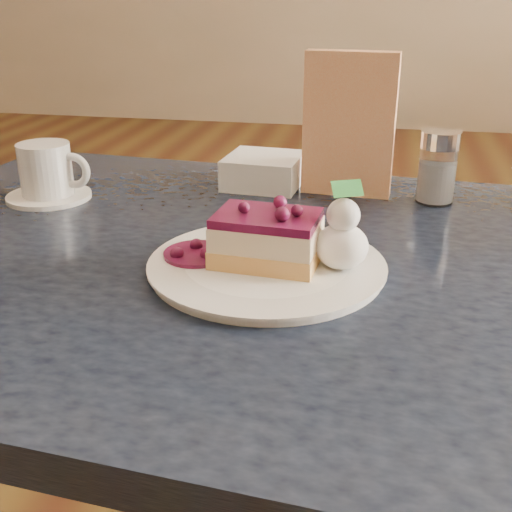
% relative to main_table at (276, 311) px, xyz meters
% --- Properties ---
extents(main_table, '(1.38, 0.98, 0.82)m').
position_rel_main_table_xyz_m(main_table, '(0.00, 0.00, 0.00)').
color(main_table, '#1A2231').
rests_on(main_table, ground).
extents(dessert_plate, '(0.30, 0.30, 0.01)m').
position_rel_main_table_xyz_m(dessert_plate, '(-0.00, -0.05, 0.09)').
color(dessert_plate, white).
rests_on(dessert_plate, main_table).
extents(cheesecake_slice, '(0.14, 0.10, 0.07)m').
position_rel_main_table_xyz_m(cheesecake_slice, '(-0.00, -0.05, 0.13)').
color(cheesecake_slice, '#ECA055').
rests_on(cheesecake_slice, dessert_plate).
extents(whipped_cream, '(0.07, 0.07, 0.06)m').
position_rel_main_table_xyz_m(whipped_cream, '(0.09, -0.05, 0.13)').
color(whipped_cream, white).
rests_on(whipped_cream, dessert_plate).
extents(berry_sauce, '(0.09, 0.09, 0.01)m').
position_rel_main_table_xyz_m(berry_sauce, '(-0.10, -0.05, 0.10)').
color(berry_sauce, '#43122A').
rests_on(berry_sauce, dessert_plate).
extents(coffee_set, '(0.15, 0.14, 0.10)m').
position_rel_main_table_xyz_m(coffee_set, '(-0.42, 0.17, 0.13)').
color(coffee_set, white).
rests_on(coffee_set, main_table).
extents(menu_card, '(0.16, 0.05, 0.24)m').
position_rel_main_table_xyz_m(menu_card, '(0.07, 0.30, 0.21)').
color(menu_card, beige).
rests_on(menu_card, main_table).
extents(sugar_shaker, '(0.07, 0.07, 0.12)m').
position_rel_main_table_xyz_m(sugar_shaker, '(0.22, 0.28, 0.15)').
color(sugar_shaker, white).
rests_on(sugar_shaker, main_table).
extents(napkin_stack, '(0.14, 0.14, 0.05)m').
position_rel_main_table_xyz_m(napkin_stack, '(-0.08, 0.32, 0.11)').
color(napkin_stack, white).
rests_on(napkin_stack, main_table).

